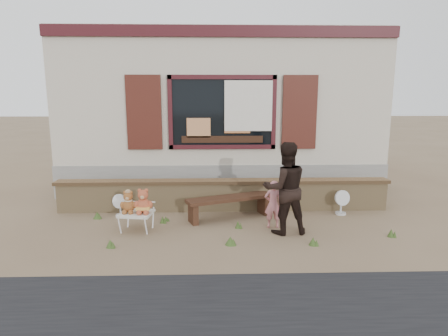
{
  "coord_description": "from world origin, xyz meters",
  "views": [
    {
      "loc": [
        -0.22,
        -6.79,
        2.42
      ],
      "look_at": [
        0.0,
        0.6,
        1.0
      ],
      "focal_mm": 30.0,
      "sensor_mm": 36.0,
      "label": 1
    }
  ],
  "objects_px": {
    "child": "(273,204)",
    "adult": "(285,188)",
    "folding_chair": "(136,214)",
    "teddy_bear_left": "(128,201)",
    "teddy_bear_right": "(143,200)",
    "bench": "(230,203)"
  },
  "relations": [
    {
      "from": "folding_chair",
      "to": "child",
      "type": "xyz_separation_m",
      "value": [
        2.51,
        0.1,
        0.13
      ]
    },
    {
      "from": "teddy_bear_left",
      "to": "bench",
      "type": "bearing_deg",
      "value": 26.6
    },
    {
      "from": "teddy_bear_right",
      "to": "adult",
      "type": "relative_size",
      "value": 0.28
    },
    {
      "from": "teddy_bear_left",
      "to": "adult",
      "type": "distance_m",
      "value": 2.83
    },
    {
      "from": "teddy_bear_right",
      "to": "child",
      "type": "bearing_deg",
      "value": 10.83
    },
    {
      "from": "folding_chair",
      "to": "child",
      "type": "height_order",
      "value": "child"
    },
    {
      "from": "folding_chair",
      "to": "child",
      "type": "bearing_deg",
      "value": 10.23
    },
    {
      "from": "child",
      "to": "teddy_bear_right",
      "type": "bearing_deg",
      "value": 2.27
    },
    {
      "from": "bench",
      "to": "teddy_bear_right",
      "type": "relative_size",
      "value": 3.9
    },
    {
      "from": "folding_chair",
      "to": "teddy_bear_left",
      "type": "relative_size",
      "value": 1.55
    },
    {
      "from": "child",
      "to": "adult",
      "type": "bearing_deg",
      "value": 119.01
    },
    {
      "from": "bench",
      "to": "teddy_bear_left",
      "type": "xyz_separation_m",
      "value": [
        -1.87,
        -0.63,
        0.22
      ]
    },
    {
      "from": "teddy_bear_left",
      "to": "teddy_bear_right",
      "type": "distance_m",
      "value": 0.28
    },
    {
      "from": "folding_chair",
      "to": "teddy_bear_left",
      "type": "distance_m",
      "value": 0.27
    },
    {
      "from": "folding_chair",
      "to": "adult",
      "type": "relative_size",
      "value": 0.38
    },
    {
      "from": "teddy_bear_left",
      "to": "adult",
      "type": "bearing_deg",
      "value": 3.83
    },
    {
      "from": "folding_chair",
      "to": "adult",
      "type": "bearing_deg",
      "value": 4.03
    },
    {
      "from": "teddy_bear_left",
      "to": "child",
      "type": "xyz_separation_m",
      "value": [
        2.65,
        0.08,
        -0.1
      ]
    },
    {
      "from": "bench",
      "to": "teddy_bear_right",
      "type": "height_order",
      "value": "teddy_bear_right"
    },
    {
      "from": "child",
      "to": "adult",
      "type": "distance_m",
      "value": 0.49
    },
    {
      "from": "teddy_bear_right",
      "to": "folding_chair",
      "type": "bearing_deg",
      "value": -180.0
    },
    {
      "from": "bench",
      "to": "child",
      "type": "distance_m",
      "value": 0.96
    }
  ]
}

